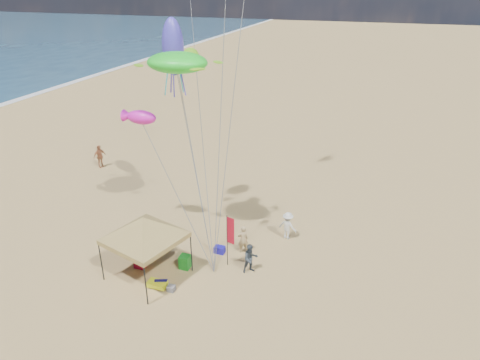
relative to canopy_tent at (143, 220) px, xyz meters
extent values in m
plane|color=tan|center=(3.44, 0.69, -3.10)|extent=(280.00, 280.00, 0.00)
cylinder|color=black|center=(-1.01, 1.86, -2.11)|extent=(0.06, 0.06, 1.99)
cylinder|color=black|center=(1.86, 1.01, -2.11)|extent=(0.06, 0.06, 1.99)
cylinder|color=black|center=(-1.86, -1.01, -2.11)|extent=(0.06, 0.06, 1.99)
cylinder|color=black|center=(1.01, -1.86, -2.11)|extent=(0.06, 0.06, 1.99)
cube|color=#9F8547|center=(0.00, 0.00, -0.99)|extent=(3.83, 3.83, 0.24)
pyramid|color=#9F8547|center=(0.00, 0.00, 0.13)|extent=(5.80, 5.80, 1.00)
cylinder|color=black|center=(3.35, 2.01, -1.68)|extent=(0.04, 0.04, 2.85)
cube|color=#B40E23|center=(3.55, 1.96, -1.02)|extent=(0.41, 0.13, 1.43)
cube|color=#A50D20|center=(-0.70, 0.41, -2.91)|extent=(0.54, 0.38, 0.38)
cube|color=#1B15AE|center=(2.58, 2.88, -2.91)|extent=(0.54, 0.38, 0.38)
cylinder|color=#0F0E3E|center=(0.97, -0.55, -2.92)|extent=(0.69, 0.54, 0.36)
cylinder|color=orange|center=(-1.01, 3.17, -2.92)|extent=(0.54, 0.69, 0.36)
cube|color=#17821F|center=(1.43, 1.11, -2.75)|extent=(0.50, 0.50, 0.70)
cube|color=#C57915|center=(-2.58, 2.12, -2.75)|extent=(0.50, 0.50, 0.70)
cube|color=slate|center=(1.58, -0.71, -2.96)|extent=(0.34, 0.30, 0.28)
cube|color=#D3E119|center=(0.85, -0.70, -2.90)|extent=(0.90, 0.50, 0.24)
imported|color=tan|center=(3.71, 3.36, -2.33)|extent=(0.68, 0.63, 1.55)
imported|color=#353E48|center=(4.61, 1.85, -2.33)|extent=(0.95, 0.93, 1.55)
imported|color=silver|center=(5.62, 5.40, -2.30)|extent=(1.15, 0.82, 1.60)
imported|color=#AA6741|center=(-10.17, 10.61, -2.22)|extent=(0.76, 1.12, 1.77)
ellipsoid|color=#23EF2C|center=(0.30, 3.79, 6.45)|extent=(3.52, 3.13, 0.98)
ellipsoid|color=#F11CC7|center=(-2.18, 4.22, 3.43)|extent=(1.84, 1.27, 0.74)
ellipsoid|color=#4B41D8|center=(-1.19, 6.35, 6.75)|extent=(1.52, 1.52, 2.99)
camera|label=1|loc=(9.76, -14.83, 10.03)|focal=32.46mm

